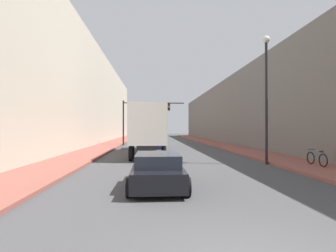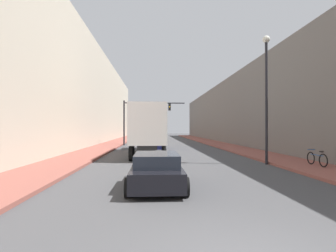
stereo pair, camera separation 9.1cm
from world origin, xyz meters
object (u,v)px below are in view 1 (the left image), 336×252
at_px(semi_truck, 149,128).
at_px(sedan_car, 158,170).
at_px(traffic_signal_gantry, 141,113).
at_px(street_lamp, 266,83).
at_px(parked_bicycle, 317,159).

xyz_separation_m(semi_truck, sedan_car, (0.51, -13.01, -1.58)).
relative_size(traffic_signal_gantry, street_lamp, 1.00).
bearing_deg(parked_bicycle, street_lamp, 140.97).
relative_size(sedan_car, parked_bicycle, 2.31).
bearing_deg(sedan_car, traffic_signal_gantry, 93.83).
bearing_deg(street_lamp, semi_truck, 135.08).
bearing_deg(street_lamp, parked_bicycle, -39.03).
relative_size(sedan_car, traffic_signal_gantry, 0.53).
height_order(traffic_signal_gantry, street_lamp, street_lamp).
xyz_separation_m(sedan_car, parked_bicycle, (8.89, 4.03, -0.09)).
relative_size(semi_truck, sedan_car, 3.05).
distance_m(semi_truck, traffic_signal_gantry, 11.19).
xyz_separation_m(traffic_signal_gantry, parked_bicycle, (10.49, -19.94, -3.66)).
xyz_separation_m(traffic_signal_gantry, street_lamp, (8.40, -18.25, 0.78)).
distance_m(sedan_car, traffic_signal_gantry, 24.29).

